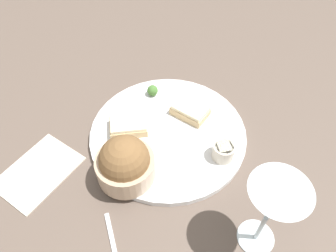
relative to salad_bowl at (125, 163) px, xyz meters
The scene contains 9 objects.
ground_plane 0.14m from the salad_bowl, 62.46° to the left, with size 4.00×4.00×0.00m, color brown.
dinner_plate 0.14m from the salad_bowl, 62.46° to the left, with size 0.34×0.34×0.01m.
salad_bowl is the anchor object (origin of this frame).
sauce_ramekin 0.20m from the salad_bowl, 22.13° to the left, with size 0.04×0.04×0.04m.
cheese_toast_near 0.21m from the salad_bowl, 60.14° to the left, with size 0.09×0.08×0.03m.
cheese_toast_far 0.12m from the salad_bowl, 102.05° to the left, with size 0.09×0.07×0.03m.
wine_glass 0.27m from the salad_bowl, 17.62° to the right, with size 0.09×0.09×0.17m.
garnish 0.23m from the salad_bowl, 88.47° to the left, with size 0.03×0.03×0.03m.
napkin 0.19m from the salad_bowl, behind, with size 0.17×0.19×0.01m.
Camera 1 is at (0.07, -0.43, 0.57)m, focal length 35.00 mm.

